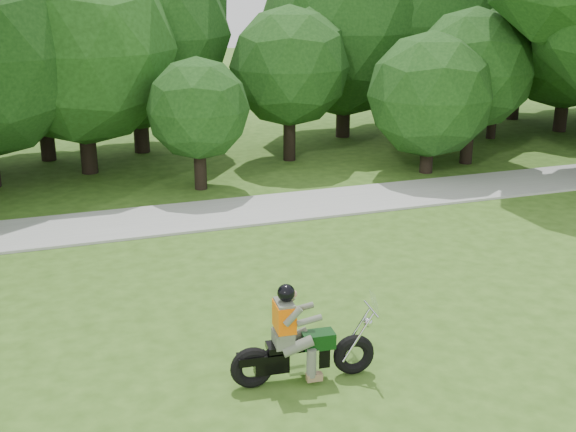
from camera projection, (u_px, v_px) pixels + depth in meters
ground at (435, 365)px, 10.75m from camera, size 100.00×100.00×0.00m
walkway at (271, 208)px, 17.92m from camera, size 60.00×2.20×0.06m
tree_line at (249, 38)px, 23.13m from camera, size 39.84×11.65×7.58m
chopper_motorcycle at (297, 346)px, 10.15m from camera, size 2.13×0.60×1.52m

